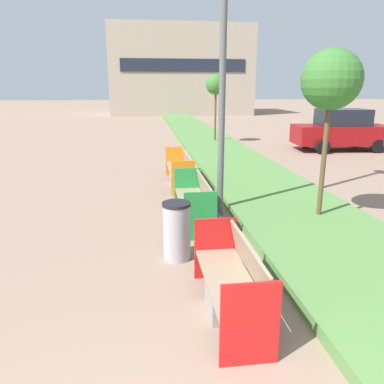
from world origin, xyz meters
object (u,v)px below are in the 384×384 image
object	(u,v)px
bench_red_frame	(232,287)
sapling_tree_far	(216,85)
parked_car_distant	(341,130)
litter_bin	(177,231)
sapling_tree_near	(331,81)
bench_orange_frame	(180,172)
bench_green_frame	(195,205)

from	to	relation	value
bench_red_frame	sapling_tree_far	xyz separation A→B (m)	(2.60, 14.82, 2.53)
parked_car_distant	litter_bin	bearing A→B (deg)	-124.65
bench_red_frame	sapling_tree_far	bearing A→B (deg)	80.04
litter_bin	sapling_tree_near	size ratio (longest dim) A/B	0.28
sapling_tree_near	litter_bin	bearing A→B (deg)	-156.66
sapling_tree_near	parked_car_distant	xyz separation A→B (m)	(5.28, 8.95, -1.99)
bench_orange_frame	parked_car_distant	world-z (taller)	parked_car_distant
sapling_tree_near	parked_car_distant	bearing A→B (deg)	59.45
bench_green_frame	bench_orange_frame	distance (m)	3.19
bench_red_frame	bench_green_frame	size ratio (longest dim) A/B	0.89
litter_bin	sapling_tree_far	size ratio (longest dim) A/B	0.29
bench_green_frame	sapling_tree_far	world-z (taller)	sapling_tree_far
litter_bin	sapling_tree_far	bearing A→B (deg)	76.55
sapling_tree_far	bench_red_frame	bearing A→B (deg)	-99.96
bench_red_frame	litter_bin	xyz separation A→B (m)	(-0.54, 1.66, 0.13)
bench_red_frame	parked_car_distant	distance (m)	14.34
bench_orange_frame	sapling_tree_near	distance (m)	5.11
bench_green_frame	bench_orange_frame	xyz separation A→B (m)	(0.00, 3.19, 0.01)
bench_red_frame	litter_bin	world-z (taller)	litter_bin
sapling_tree_near	sapling_tree_far	size ratio (longest dim) A/B	1.02
litter_bin	sapling_tree_near	world-z (taller)	sapling_tree_near
bench_red_frame	bench_green_frame	world-z (taller)	same
litter_bin	sapling_tree_near	bearing A→B (deg)	23.34
sapling_tree_near	sapling_tree_far	world-z (taller)	sapling_tree_near
litter_bin	bench_green_frame	bearing A→B (deg)	72.90
litter_bin	sapling_tree_near	xyz separation A→B (m)	(3.15, 1.36, 2.41)
bench_green_frame	sapling_tree_near	xyz separation A→B (m)	(2.60, -0.42, 2.53)
sapling_tree_near	sapling_tree_far	xyz separation A→B (m)	(0.00, 11.80, -0.01)
bench_red_frame	sapling_tree_near	size ratio (longest dim) A/B	0.55
bench_red_frame	bench_orange_frame	bearing A→B (deg)	89.94
bench_red_frame	sapling_tree_near	bearing A→B (deg)	49.22
bench_orange_frame	sapling_tree_near	world-z (taller)	sapling_tree_near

